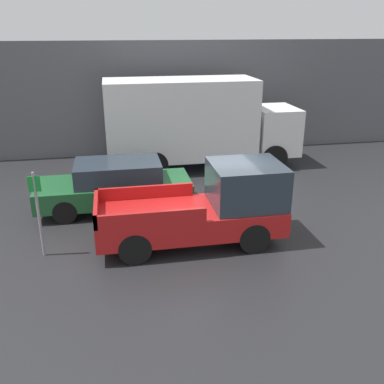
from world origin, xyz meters
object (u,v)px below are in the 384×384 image
object	(u,v)px
car	(116,185)
newspaper_box	(190,142)
parking_sign	(38,210)
pickup_truck	(208,207)
delivery_truck	(195,121)

from	to	relation	value
car	newspaper_box	world-z (taller)	car
parking_sign	pickup_truck	bearing A→B (deg)	0.08
car	delivery_truck	size ratio (longest dim) A/B	0.62
pickup_truck	newspaper_box	xyz separation A→B (m)	(1.16, 8.86, -0.51)
car	parking_sign	world-z (taller)	parking_sign
pickup_truck	car	size ratio (longest dim) A/B	1.02
pickup_truck	car	world-z (taller)	pickup_truck
pickup_truck	delivery_truck	xyz separation A→B (m)	(0.93, 6.59, 0.94)
car	parking_sign	bearing A→B (deg)	-125.16
parking_sign	newspaper_box	size ratio (longest dim) A/B	2.29
pickup_truck	car	bearing A→B (deg)	131.16
delivery_truck	pickup_truck	bearing A→B (deg)	-98.05
car	pickup_truck	bearing A→B (deg)	-48.84
delivery_truck	parking_sign	size ratio (longest dim) A/B	3.45
car	delivery_truck	world-z (taller)	delivery_truck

